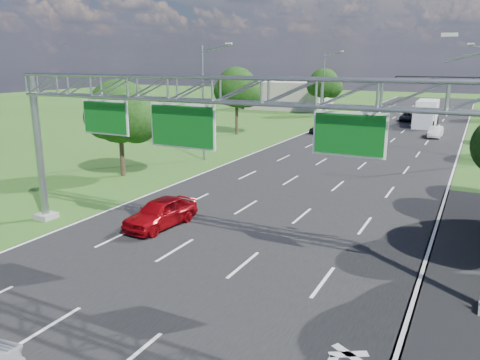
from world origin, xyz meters
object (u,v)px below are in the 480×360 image
Objects in this scene: traffic_signal at (460,88)px; red_coupe at (161,212)px; sign_gantry at (218,104)px; box_truck at (426,114)px.

traffic_signal is 52.61m from red_coupe.
sign_gantry is 53.51m from traffic_signal.
box_truck is (3.30, 52.00, -5.24)m from sign_gantry.
red_coupe is 0.51× the size of box_truck.
sign_gantry is 2.58× the size of box_truck.
box_truck is at bearing -165.40° from traffic_signal.
red_coupe is at bearing 157.75° from sign_gantry.
traffic_signal is at bearing 82.32° from sign_gantry.
sign_gantry is at bearing -97.68° from traffic_signal.
box_truck is (8.04, 50.06, 0.86)m from red_coupe.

